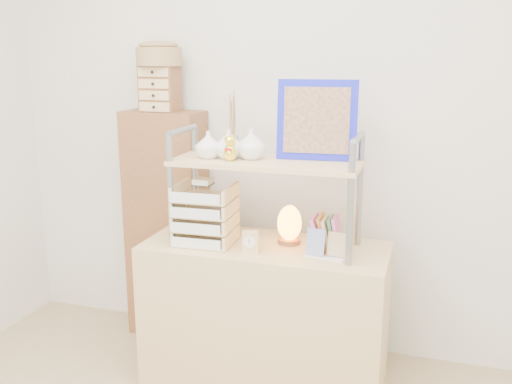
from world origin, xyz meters
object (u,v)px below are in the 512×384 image
at_px(desk, 265,315).
at_px(letter_tray, 204,217).
at_px(cabinet, 167,225).
at_px(salt_lamp, 289,224).

height_order(desk, letter_tray, letter_tray).
xyz_separation_m(cabinet, letter_tray, (0.42, -0.43, 0.21)).
bearing_deg(salt_lamp, desk, -149.97).
xyz_separation_m(cabinet, salt_lamp, (0.82, -0.31, 0.17)).
height_order(desk, cabinet, cabinet).
xyz_separation_m(desk, cabinet, (-0.72, 0.37, 0.30)).
distance_m(desk, salt_lamp, 0.49).
bearing_deg(desk, salt_lamp, 30.03).
xyz_separation_m(desk, salt_lamp, (0.11, 0.06, 0.47)).
bearing_deg(letter_tray, cabinet, 134.44).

